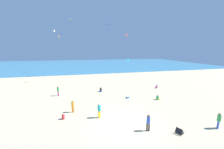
{
  "coord_description": "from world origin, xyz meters",
  "views": [
    {
      "loc": [
        -3.82,
        -11.31,
        7.35
      ],
      "look_at": [
        0.0,
        5.09,
        4.11
      ],
      "focal_mm": 20.28,
      "sensor_mm": 36.0,
      "label": 1
    }
  ],
  "objects_px": {
    "person_0": "(158,98)",
    "person_6": "(58,90)",
    "person_7": "(73,105)",
    "kite_blue": "(107,24)",
    "kite_white": "(54,30)",
    "beach_chair_far_left": "(179,131)",
    "kite_lime": "(70,19)",
    "cooler_box": "(128,97)",
    "person_5": "(64,117)",
    "person_4": "(157,87)",
    "kite_orange": "(59,37)",
    "kite_pink": "(127,35)",
    "person_1": "(148,122)",
    "kite_teal": "(128,60)",
    "person_8": "(101,90)",
    "person_3": "(99,109)",
    "person_2": "(219,120)"
  },
  "relations": [
    {
      "from": "person_0",
      "to": "person_6",
      "type": "relative_size",
      "value": 0.48
    },
    {
      "from": "person_0",
      "to": "person_7",
      "type": "xyz_separation_m",
      "value": [
        -12.19,
        -1.21,
        0.58
      ]
    },
    {
      "from": "kite_blue",
      "to": "kite_white",
      "type": "relative_size",
      "value": 0.82
    },
    {
      "from": "beach_chair_far_left",
      "to": "kite_lime",
      "type": "height_order",
      "value": "kite_lime"
    },
    {
      "from": "person_0",
      "to": "cooler_box",
      "type": "bearing_deg",
      "value": 163.3
    },
    {
      "from": "cooler_box",
      "to": "person_5",
      "type": "height_order",
      "value": "person_5"
    },
    {
      "from": "person_4",
      "to": "person_5",
      "type": "height_order",
      "value": "person_4"
    },
    {
      "from": "beach_chair_far_left",
      "to": "kite_orange",
      "type": "distance_m",
      "value": 27.98
    },
    {
      "from": "kite_lime",
      "to": "kite_pink",
      "type": "bearing_deg",
      "value": -11.99
    },
    {
      "from": "beach_chair_far_left",
      "to": "person_1",
      "type": "bearing_deg",
      "value": 133.46
    },
    {
      "from": "kite_blue",
      "to": "person_7",
      "type": "bearing_deg",
      "value": -109.51
    },
    {
      "from": "person_7",
      "to": "person_4",
      "type": "bearing_deg",
      "value": 126.1
    },
    {
      "from": "beach_chair_far_left",
      "to": "person_1",
      "type": "height_order",
      "value": "person_1"
    },
    {
      "from": "cooler_box",
      "to": "kite_orange",
      "type": "relative_size",
      "value": 0.34
    },
    {
      "from": "person_1",
      "to": "kite_teal",
      "type": "relative_size",
      "value": 0.81
    },
    {
      "from": "kite_pink",
      "to": "kite_blue",
      "type": "bearing_deg",
      "value": 118.44
    },
    {
      "from": "person_5",
      "to": "person_8",
      "type": "height_order",
      "value": "person_8"
    },
    {
      "from": "beach_chair_far_left",
      "to": "person_0",
      "type": "bearing_deg",
      "value": 46.35
    },
    {
      "from": "kite_orange",
      "to": "person_7",
      "type": "bearing_deg",
      "value": -77.92
    },
    {
      "from": "kite_lime",
      "to": "kite_pink",
      "type": "xyz_separation_m",
      "value": [
        14.6,
        -3.1,
        -3.92
      ]
    },
    {
      "from": "kite_white",
      "to": "kite_orange",
      "type": "relative_size",
      "value": 1.03
    },
    {
      "from": "kite_blue",
      "to": "person_1",
      "type": "bearing_deg",
      "value": -94.21
    },
    {
      "from": "person_3",
      "to": "person_7",
      "type": "xyz_separation_m",
      "value": [
        -2.92,
        1.96,
        -0.11
      ]
    },
    {
      "from": "kite_blue",
      "to": "kite_orange",
      "type": "distance_m",
      "value": 17.0
    },
    {
      "from": "person_2",
      "to": "person_4",
      "type": "relative_size",
      "value": 2.15
    },
    {
      "from": "person_4",
      "to": "kite_blue",
      "type": "bearing_deg",
      "value": 33.69
    },
    {
      "from": "kite_white",
      "to": "person_4",
      "type": "bearing_deg",
      "value": -45.41
    },
    {
      "from": "person_7",
      "to": "kite_lime",
      "type": "height_order",
      "value": "kite_lime"
    },
    {
      "from": "person_5",
      "to": "person_7",
      "type": "bearing_deg",
      "value": 3.36
    },
    {
      "from": "person_2",
      "to": "person_7",
      "type": "relative_size",
      "value": 1.05
    },
    {
      "from": "person_8",
      "to": "kite_pink",
      "type": "xyz_separation_m",
      "value": [
        8.96,
        11.93,
        11.11
      ]
    },
    {
      "from": "person_6",
      "to": "person_7",
      "type": "distance_m",
      "value": 6.94
    },
    {
      "from": "person_2",
      "to": "kite_white",
      "type": "xyz_separation_m",
      "value": [
        -20.46,
        35.55,
        12.43
      ]
    },
    {
      "from": "kite_white",
      "to": "person_5",
      "type": "bearing_deg",
      "value": -79.05
    },
    {
      "from": "person_6",
      "to": "kite_white",
      "type": "distance_m",
      "value": 26.19
    },
    {
      "from": "cooler_box",
      "to": "person_8",
      "type": "distance_m",
      "value": 5.49
    },
    {
      "from": "person_4",
      "to": "kite_teal",
      "type": "bearing_deg",
      "value": 16.73
    },
    {
      "from": "beach_chair_far_left",
      "to": "kite_teal",
      "type": "relative_size",
      "value": 0.39
    },
    {
      "from": "beach_chair_far_left",
      "to": "person_2",
      "type": "xyz_separation_m",
      "value": [
        4.17,
        -0.13,
        0.65
      ]
    },
    {
      "from": "cooler_box",
      "to": "person_0",
      "type": "bearing_deg",
      "value": -21.95
    },
    {
      "from": "person_1",
      "to": "person_3",
      "type": "distance_m",
      "value": 5.26
    },
    {
      "from": "beach_chair_far_left",
      "to": "person_7",
      "type": "distance_m",
      "value": 11.44
    },
    {
      "from": "person_2",
      "to": "person_6",
      "type": "xyz_separation_m",
      "value": [
        -16.39,
        12.85,
        0.01
      ]
    },
    {
      "from": "person_2",
      "to": "kite_white",
      "type": "bearing_deg",
      "value": 166.04
    },
    {
      "from": "person_1",
      "to": "person_8",
      "type": "bearing_deg",
      "value": 29.85
    },
    {
      "from": "person_2",
      "to": "person_5",
      "type": "height_order",
      "value": "person_2"
    },
    {
      "from": "person_2",
      "to": "kite_white",
      "type": "relative_size",
      "value": 0.92
    },
    {
      "from": "person_6",
      "to": "person_5",
      "type": "bearing_deg",
      "value": 59.12
    },
    {
      "from": "cooler_box",
      "to": "person_7",
      "type": "bearing_deg",
      "value": -160.13
    },
    {
      "from": "kite_lime",
      "to": "kite_orange",
      "type": "height_order",
      "value": "kite_lime"
    }
  ]
}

